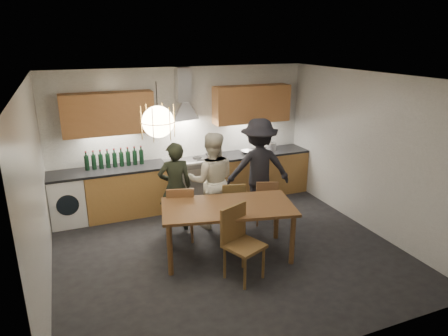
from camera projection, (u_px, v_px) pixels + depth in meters
name	position (u px, v px, depth m)	size (l,w,h in m)	color
ground	(228.00, 251.00, 6.11)	(5.00, 5.00, 0.00)	black
room_shell	(228.00, 143.00, 5.58)	(5.02, 4.52, 2.61)	white
counter_run	(190.00, 182.00, 7.69)	(5.00, 0.62, 0.90)	tan
range_stove	(189.00, 183.00, 7.68)	(0.90, 0.60, 0.92)	silver
wall_fixtures	(185.00, 108.00, 7.34)	(4.30, 0.54, 1.10)	#C7854C
pendant_lamp	(158.00, 122.00, 5.01)	(0.43, 0.43, 0.70)	black
dining_table	(228.00, 211.00, 5.78)	(2.06, 1.34, 0.80)	brown
chair_back_left	(181.00, 210.00, 6.24)	(0.51, 0.51, 0.93)	brown
chair_back_mid	(233.00, 203.00, 6.64)	(0.46, 0.46, 0.85)	brown
chair_back_right	(266.00, 199.00, 6.83)	(0.48, 0.48, 0.82)	brown
chair_front	(239.00, 238.00, 5.31)	(0.59, 0.59, 1.00)	brown
person_left	(175.00, 187.00, 6.56)	(0.56, 0.36, 1.52)	black
person_mid	(212.00, 181.00, 6.68)	(0.80, 0.62, 1.65)	beige
person_right	(259.00, 168.00, 7.12)	(1.15, 0.66, 1.78)	black
mixing_bowl	(247.00, 152.00, 7.96)	(0.26, 0.26, 0.06)	#BDBDC1
stock_pot	(271.00, 147.00, 8.19)	(0.20, 0.20, 0.14)	silver
wine_bottles	(115.00, 158.00, 7.10)	(1.03, 0.08, 0.34)	black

